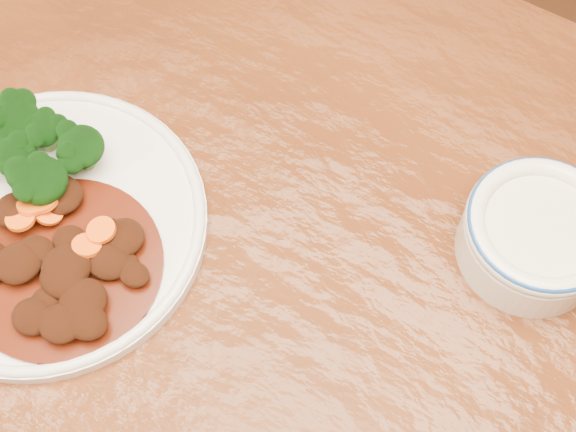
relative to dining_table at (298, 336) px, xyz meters
The scene contains 5 objects.
dining_table is the anchor object (origin of this frame).
dinner_plate 0.27m from the dining_table, 169.80° to the right, with size 0.31×0.31×0.02m.
broccoli_florets 0.32m from the dining_table, behind, with size 0.14×0.11×0.05m.
mince_stew 0.24m from the dining_table, 160.29° to the right, with size 0.18×0.18×0.03m.
dip_bowl 0.25m from the dining_table, 43.63° to the left, with size 0.14×0.14×0.06m.
Camera 1 is at (0.12, -0.24, 1.44)m, focal length 50.00 mm.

